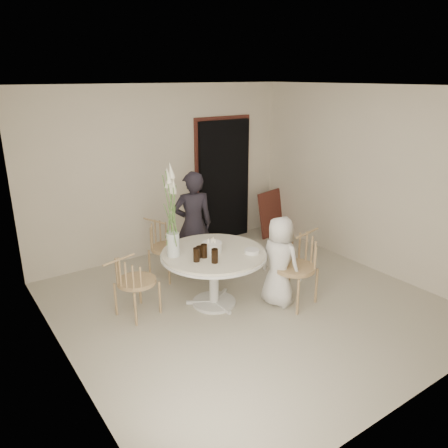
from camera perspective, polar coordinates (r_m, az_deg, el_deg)
ground at (r=5.77m, az=3.04°, el=-10.36°), size 4.50×4.50×0.00m
room_shell at (r=5.17m, az=3.35°, el=5.49°), size 4.50×4.50×4.50m
doorway at (r=7.68m, az=-0.01°, el=5.61°), size 1.00×0.10×2.10m
door_trim at (r=7.70m, az=-0.18°, el=6.10°), size 1.12×0.03×2.22m
table at (r=5.49m, az=-1.35°, el=-4.73°), size 1.33×1.33×0.73m
picture_frame at (r=8.05m, az=6.15°, el=1.39°), size 0.64×0.32×0.82m
chair_far at (r=6.41m, az=-8.18°, el=-2.14°), size 0.57×0.59×0.83m
chair_right at (r=5.70m, az=9.96°, el=-4.36°), size 0.61×0.58×0.92m
chair_left at (r=5.34m, az=-12.37°, el=-6.90°), size 0.56×0.54×0.83m
girl at (r=6.28m, az=-4.06°, el=-0.08°), size 0.66×0.54×1.56m
boy at (r=5.55m, az=7.27°, el=-4.91°), size 0.50×0.65×1.18m
birthday_cake at (r=5.43m, az=-1.58°, el=-3.01°), size 0.25×0.25×0.17m
cola_tumbler_a at (r=5.25m, az=-2.62°, el=-3.54°), size 0.09×0.09×0.17m
cola_tumbler_b at (r=5.10m, az=-1.22°, el=-4.19°), size 0.11×0.11×0.17m
cola_tumbler_c at (r=5.15m, az=-3.62°, el=-4.04°), size 0.10×0.10×0.17m
cola_tumbler_d at (r=5.26m, az=-3.27°, el=-3.66°), size 0.07×0.07×0.14m
plate_stack at (r=5.41m, az=3.67°, el=-3.57°), size 0.22×0.22×0.05m
flower_vase at (r=5.20m, az=-6.80°, el=0.77°), size 0.16×0.16×1.16m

